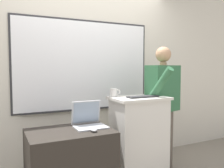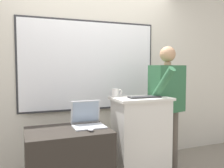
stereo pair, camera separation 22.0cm
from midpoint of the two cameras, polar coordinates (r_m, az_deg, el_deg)
back_wall at (r=3.39m, az=-8.14°, el=3.56°), size 6.40×0.17×2.70m
lectern_podium at (r=2.93m, az=4.30°, el=-13.12°), size 0.67×0.44×1.03m
person_presenter at (r=3.17m, az=10.22°, el=-3.63°), size 0.64×0.61×1.65m
laptop at (r=2.48m, az=-8.30°, el=-8.38°), size 0.32×0.28×0.26m
wireless_keyboard at (r=2.78m, az=5.20°, el=-3.05°), size 0.39×0.12×0.02m
computer_mouse_by_laptop at (r=2.29m, az=-7.28°, el=-10.90°), size 0.06×0.10×0.03m
coffee_mug at (r=2.83m, az=-1.73°, el=-2.10°), size 0.13×0.08×0.10m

